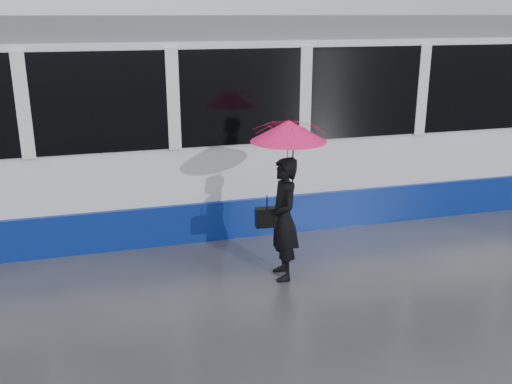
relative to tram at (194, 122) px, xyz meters
name	(u,v)px	position (x,y,z in m)	size (l,w,h in m)	color
ground	(208,277)	(-0.31, -2.50, -1.64)	(90.00, 90.00, 0.00)	#2E2E34
rails	(180,215)	(-0.31, 0.00, -1.63)	(34.00, 1.51, 0.02)	#3F3D38
tram	(194,122)	(0.00, 0.00, 0.00)	(26.00, 2.56, 3.35)	white
woman	(283,219)	(0.67, -2.75, -0.82)	(0.60, 0.39, 1.64)	black
umbrella	(288,145)	(0.72, -2.75, 0.16)	(1.03, 1.03, 1.11)	#F0144E
handbag	(267,217)	(0.45, -2.73, -0.78)	(0.30, 0.15, 0.43)	black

